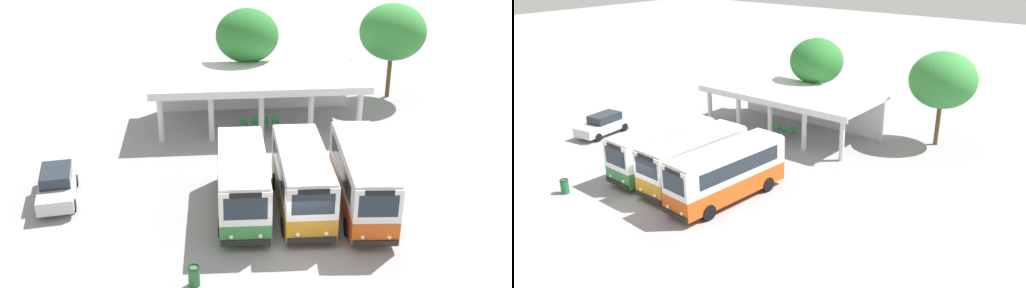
{
  "view_description": "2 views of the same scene",
  "coord_description": "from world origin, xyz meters",
  "views": [
    {
      "loc": [
        -4.01,
        -22.57,
        15.51
      ],
      "look_at": [
        -1.39,
        6.93,
        2.13
      ],
      "focal_mm": 42.46,
      "sensor_mm": 36.0,
      "label": 1
    },
    {
      "loc": [
        22.35,
        -16.8,
        14.01
      ],
      "look_at": [
        2.61,
        8.42,
        1.71
      ],
      "focal_mm": 36.59,
      "sensor_mm": 36.0,
      "label": 2
    }
  ],
  "objects": [
    {
      "name": "terminal_canopy",
      "position": [
        -0.56,
        15.64,
        2.66
      ],
      "size": [
        13.81,
        6.26,
        3.4
      ],
      "color": "silver",
      "rests_on": "ground"
    },
    {
      "name": "litter_bin_apron",
      "position": [
        -4.73,
        -2.18,
        0.46
      ],
      "size": [
        0.49,
        0.49,
        0.9
      ],
      "color": "#266633",
      "rests_on": "ground"
    },
    {
      "name": "city_bus_second_in_row",
      "position": [
        0.58,
        3.47,
        1.77
      ],
      "size": [
        2.58,
        7.34,
        3.19
      ],
      "color": "black",
      "rests_on": "ground"
    },
    {
      "name": "waiting_chair_second_from_end",
      "position": [
        -0.85,
        13.93,
        0.52
      ],
      "size": [
        0.45,
        0.45,
        0.86
      ],
      "color": "slate",
      "rests_on": "ground"
    },
    {
      "name": "roadside_tree_east_of_canopy",
      "position": [
        9.65,
        19.48,
        4.91
      ],
      "size": [
        4.79,
        4.79,
        6.96
      ],
      "color": "brown",
      "rests_on": "ground"
    },
    {
      "name": "waiting_chair_end_by_column",
      "position": [
        -1.53,
        13.94,
        0.52
      ],
      "size": [
        0.45,
        0.45,
        0.86
      ],
      "color": "slate",
      "rests_on": "ground"
    },
    {
      "name": "roadside_tree_behind_canopy",
      "position": [
        -0.93,
        19.18,
        4.95
      ],
      "size": [
        4.43,
        4.43,
        6.85
      ],
      "color": "brown",
      "rests_on": "ground"
    },
    {
      "name": "city_bus_nearest_orange",
      "position": [
        -2.35,
        3.55,
        1.73
      ],
      "size": [
        2.61,
        7.36,
        3.11
      ],
      "color": "black",
      "rests_on": "ground"
    },
    {
      "name": "waiting_chair_middle_seat",
      "position": [
        -0.17,
        13.92,
        0.52
      ],
      "size": [
        0.45,
        0.45,
        0.86
      ],
      "color": "slate",
      "rests_on": "ground"
    },
    {
      "name": "ground_plane",
      "position": [
        0.0,
        0.0,
        0.0
      ],
      "size": [
        180.0,
        180.0,
        0.0
      ],
      "primitive_type": "plane",
      "color": "#939399"
    },
    {
      "name": "waiting_chair_fourth_seat",
      "position": [
        0.5,
        13.95,
        0.52
      ],
      "size": [
        0.45,
        0.45,
        0.86
      ],
      "color": "slate",
      "rests_on": "ground"
    },
    {
      "name": "city_bus_middle_cream",
      "position": [
        3.51,
        3.24,
        1.8
      ],
      "size": [
        2.66,
        7.89,
        3.26
      ],
      "color": "black",
      "rests_on": "ground"
    },
    {
      "name": "parked_car_flank",
      "position": [
        -11.76,
        5.61,
        0.83
      ],
      "size": [
        2.37,
        4.61,
        1.62
      ],
      "color": "black",
      "rests_on": "ground"
    }
  ]
}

